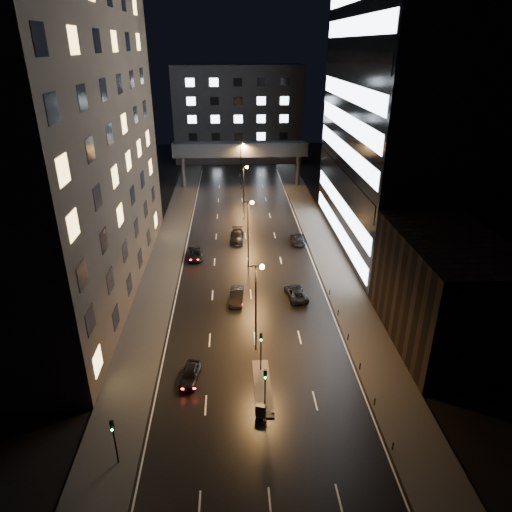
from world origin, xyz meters
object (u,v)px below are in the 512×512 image
object	(u,v)px
car_away_d	(237,236)
car_toward_b	(298,238)
car_away_c	(195,254)
utility_cabinet	(261,410)
car_away_a	(190,374)
car_away_b	(237,296)
car_toward_a	(296,293)

from	to	relation	value
car_away_d	car_toward_b	xyz separation A→B (m)	(9.97, -1.49, -0.02)
car_away_c	utility_cabinet	bearing A→B (deg)	-81.26
car_away_d	car_away_a	bearing A→B (deg)	-94.58
car_away_c	utility_cabinet	world-z (taller)	car_away_c
car_away_a	utility_cabinet	xyz separation A→B (m)	(6.53, -5.17, 0.01)
car_away_c	utility_cabinet	distance (m)	34.06
car_away_d	car_toward_b	distance (m)	10.08
car_away_d	car_toward_b	size ratio (longest dim) A/B	1.02
car_away_b	car_away_d	world-z (taller)	car_away_d
car_away_a	car_away_d	bearing A→B (deg)	89.21
car_toward_a	car_toward_b	world-z (taller)	car_toward_b
car_away_a	car_toward_b	size ratio (longest dim) A/B	0.78
car_away_c	car_toward_b	distance (m)	17.21
car_away_c	car_away_a	bearing A→B (deg)	-91.88
car_toward_a	utility_cabinet	distance (m)	21.25
car_away_b	utility_cabinet	xyz separation A→B (m)	(1.76, -19.96, -0.06)
car_away_d	car_toward_a	world-z (taller)	car_away_d
car_away_c	car_toward_b	size ratio (longest dim) A/B	0.95
car_away_a	car_away_d	xyz separation A→B (m)	(5.13, 34.58, 0.08)
car_away_b	car_toward_b	distance (m)	21.01
car_away_c	car_toward_a	world-z (taller)	car_away_c
car_away_a	car_away_b	xyz separation A→B (m)	(4.76, 14.79, 0.08)
car_away_d	car_toward_a	distance (m)	20.64
car_away_b	car_away_c	xyz separation A→B (m)	(-6.10, 13.17, -0.08)
car_away_d	car_toward_a	xyz separation A→B (m)	(7.25, -19.33, -0.09)
car_away_a	car_away_b	world-z (taller)	car_away_b
car_toward_b	car_away_b	bearing A→B (deg)	63.19
car_away_a	car_away_c	size ratio (longest dim) A/B	0.82
car_away_a	car_toward_a	bearing A→B (deg)	58.58
car_away_a	car_toward_b	bearing A→B (deg)	73.12
car_away_b	car_toward_a	xyz separation A→B (m)	(7.62, 0.46, -0.09)
car_away_b	car_away_c	bearing A→B (deg)	119.33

